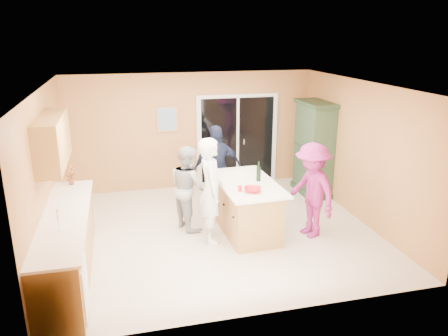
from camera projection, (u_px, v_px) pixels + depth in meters
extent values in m
plane|color=beige|center=(217.00, 231.00, 7.87)|extent=(5.50, 5.50, 0.00)
cube|color=white|center=(217.00, 86.00, 7.10)|extent=(5.50, 5.00, 0.10)
cube|color=tan|center=(192.00, 131.00, 9.80)|extent=(5.50, 0.10, 2.60)
cube|color=tan|center=(264.00, 220.00, 5.17)|extent=(5.50, 0.10, 2.60)
cube|color=tan|center=(47.00, 174.00, 6.86)|extent=(0.10, 5.00, 2.60)
cube|color=tan|center=(361.00, 152.00, 8.11)|extent=(0.10, 5.00, 2.60)
cube|color=#AC7742|center=(67.00, 246.00, 6.35)|extent=(0.60, 3.00, 0.90)
cube|color=white|center=(60.00, 291.00, 5.34)|extent=(0.62, 0.60, 0.72)
cube|color=white|center=(65.00, 217.00, 6.21)|extent=(0.65, 3.05, 0.04)
cylinder|color=silver|center=(58.00, 220.00, 5.69)|extent=(0.02, 0.02, 0.30)
cube|color=#AC7742|center=(53.00, 141.00, 6.54)|extent=(0.35, 1.60, 0.75)
cube|color=silver|center=(237.00, 140.00, 10.09)|extent=(1.90, 0.05, 2.10)
cube|color=black|center=(238.00, 140.00, 10.07)|extent=(1.70, 0.03, 1.94)
cube|color=silver|center=(238.00, 140.00, 10.07)|extent=(0.06, 0.04, 1.94)
cube|color=silver|center=(244.00, 142.00, 10.11)|extent=(0.02, 0.03, 0.12)
cube|color=tan|center=(167.00, 119.00, 9.57)|extent=(0.46, 0.03, 0.56)
cube|color=#476493|center=(167.00, 119.00, 9.56)|extent=(0.38, 0.02, 0.48)
cube|color=#AC7742|center=(246.00, 208.00, 7.74)|extent=(0.87, 1.61, 0.90)
cube|color=white|center=(247.00, 183.00, 7.60)|extent=(1.03, 1.82, 0.04)
cube|color=black|center=(246.00, 228.00, 7.85)|extent=(0.79, 1.53, 0.10)
cube|color=#233923|center=(311.00, 190.00, 9.76)|extent=(0.56, 1.07, 0.12)
cube|color=#2D442E|center=(314.00, 149.00, 9.47)|extent=(0.50, 1.01, 1.89)
cube|color=#233923|center=(317.00, 103.00, 9.18)|extent=(0.58, 1.11, 0.08)
imported|color=silver|center=(211.00, 190.00, 7.28)|extent=(0.51, 0.71, 1.81)
imported|color=#A5A5A7|center=(188.00, 187.00, 7.83)|extent=(0.79, 0.89, 1.53)
imported|color=#191B37|center=(217.00, 169.00, 8.58)|extent=(1.06, 0.56, 1.73)
imported|color=#9B2166|center=(312.00, 190.00, 7.48)|extent=(0.86, 1.20, 1.67)
imported|color=red|center=(252.00, 190.00, 7.12)|extent=(0.37, 0.37, 0.07)
imported|color=red|center=(70.00, 175.00, 7.40)|extent=(0.18, 0.12, 0.34)
cylinder|color=red|center=(240.00, 188.00, 7.14)|extent=(0.09, 0.09, 0.09)
cylinder|color=red|center=(259.00, 178.00, 7.65)|extent=(0.08, 0.08, 0.10)
cylinder|color=black|center=(259.00, 174.00, 7.62)|extent=(0.08, 0.08, 0.25)
cylinder|color=black|center=(259.00, 164.00, 7.57)|extent=(0.03, 0.03, 0.09)
cylinder|color=silver|center=(240.00, 171.00, 8.14)|extent=(0.27, 0.27, 0.02)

